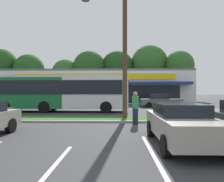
{
  "coord_description": "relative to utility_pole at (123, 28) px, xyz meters",
  "views": [
    {
      "loc": [
        1.91,
        0.95,
        1.83
      ],
      "look_at": [
        1.42,
        18.1,
        1.87
      ],
      "focal_mm": 32.46,
      "sensor_mm": 36.0,
      "label": 1
    }
  ],
  "objects": [
    {
      "name": "tree_right",
      "position": [
        6.53,
        30.87,
        2.01
      ],
      "size": [
        7.8,
        7.8,
        11.86
      ],
      "color": "#473323",
      "rests_on": "ground_plane"
    },
    {
      "name": "tree_left",
      "position": [
        -19.15,
        29.25,
        0.59
      ],
      "size": [
        6.3,
        6.3,
        9.69
      ],
      "color": "#473323",
      "rests_on": "ground_plane"
    },
    {
      "name": "city_bus",
      "position": [
        -5.62,
        5.0,
        -4.17
      ],
      "size": [
        12.47,
        2.8,
        3.25
      ],
      "rotation": [
        0.0,
        0.0,
        -0.01
      ],
      "color": "#196638",
      "rests_on": "ground_plane"
    },
    {
      "name": "grass_median",
      "position": [
        -2.24,
        -0.09,
        -5.88
      ],
      "size": [
        56.0,
        2.2,
        0.12
      ],
      "primitive_type": "cube",
      "color": "#2D5B23",
      "rests_on": "ground_plane"
    },
    {
      "name": "parking_stripe_2",
      "position": [
        0.69,
        -7.32,
        -5.93
      ],
      "size": [
        0.12,
        4.8,
        0.01
      ],
      "primitive_type": "cube",
      "color": "silver",
      "rests_on": "ground_plane"
    },
    {
      "name": "tree_far_right",
      "position": [
        12.32,
        28.8,
        1.25
      ],
      "size": [
        5.99,
        5.99,
        10.2
      ],
      "color": "#473323",
      "rests_on": "ground_plane"
    },
    {
      "name": "utility_pole",
      "position": [
        0.0,
        0.0,
        0.0
      ],
      "size": [
        3.03,
        2.4,
        11.17
      ],
      "color": "#4C3826",
      "rests_on": "ground_plane"
    },
    {
      "name": "curb_lip",
      "position": [
        -2.24,
        -1.31,
        -5.88
      ],
      "size": [
        56.0,
        0.24,
        0.12
      ],
      "primitive_type": "cube",
      "color": "#99968C",
      "rests_on": "ground_plane"
    },
    {
      "name": "tree_far_left",
      "position": [
        -24.76,
        28.85,
        1.79
      ],
      "size": [
        6.03,
        6.03,
        10.77
      ],
      "color": "#473323",
      "rests_on": "ground_plane"
    },
    {
      "name": "tree_mid_right",
      "position": [
        -0.36,
        31.16,
        1.1
      ],
      "size": [
        7.28,
        7.28,
        10.69
      ],
      "color": "#473323",
      "rests_on": "ground_plane"
    },
    {
      "name": "bus_stop_bench",
      "position": [
        -6.86,
        -2.12,
        -5.43
      ],
      "size": [
        1.6,
        0.45,
        0.95
      ],
      "rotation": [
        0.0,
        0.0,
        3.14
      ],
      "color": "brown",
      "rests_on": "ground_plane"
    },
    {
      "name": "car_1",
      "position": [
        1.84,
        -6.14,
        -5.2
      ],
      "size": [
        1.88,
        4.24,
        1.41
      ],
      "rotation": [
        0.0,
        0.0,
        -1.57
      ],
      "color": "#9E998C",
      "rests_on": "ground_plane"
    },
    {
      "name": "storefront_building",
      "position": [
        -3.73,
        22.64,
        -3.36
      ],
      "size": [
        29.21,
        14.81,
        5.16
      ],
      "color": "silver",
      "rests_on": "ground_plane"
    },
    {
      "name": "car_0",
      "position": [
        4.63,
        10.55,
        -5.17
      ],
      "size": [
        4.72,
        1.89,
        1.51
      ],
      "color": "#515459",
      "rests_on": "ground_plane"
    },
    {
      "name": "tree_mid_left",
      "position": [
        -11.62,
        30.37,
        -0.12
      ],
      "size": [
        5.89,
        5.89,
        8.77
      ],
      "color": "#473323",
      "rests_on": "ground_plane"
    },
    {
      "name": "car_3",
      "position": [
        -9.51,
        12.05,
        -5.18
      ],
      "size": [
        4.42,
        1.92,
        1.46
      ],
      "rotation": [
        0.0,
        0.0,
        3.14
      ],
      "color": "slate",
      "rests_on": "ground_plane"
    },
    {
      "name": "tree_mid",
      "position": [
        -6.43,
        30.25,
        1.09
      ],
      "size": [
        7.03,
        7.03,
        10.56
      ],
      "color": "#473323",
      "rests_on": "ground_plane"
    },
    {
      "name": "pedestrian_by_pole",
      "position": [
        0.64,
        -1.86,
        -5.03
      ],
      "size": [
        0.37,
        0.37,
        1.81
      ],
      "rotation": [
        0.0,
        0.0,
        4.93
      ],
      "color": "#1E2338",
      "rests_on": "ground_plane"
    },
    {
      "name": "parking_stripe_1",
      "position": [
        -1.89,
        -8.9,
        -5.93
      ],
      "size": [
        0.12,
        4.8,
        0.01
      ],
      "primitive_type": "cube",
      "color": "silver",
      "rests_on": "ground_plane"
    }
  ]
}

